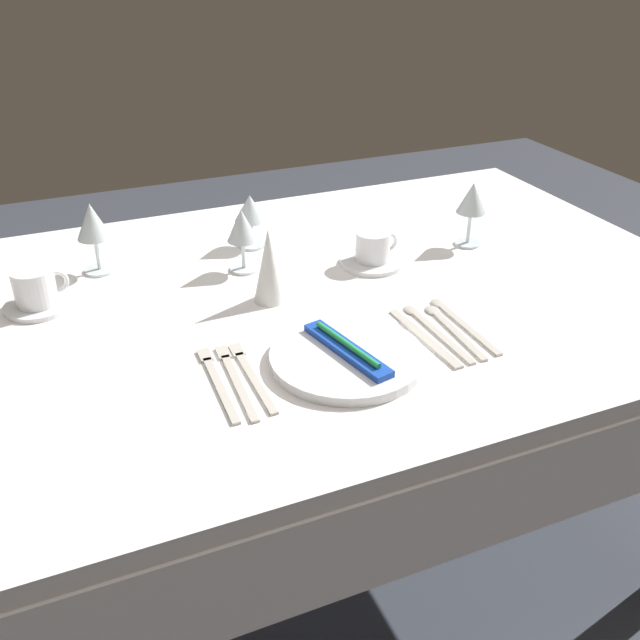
% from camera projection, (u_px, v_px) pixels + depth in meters
% --- Properties ---
extents(ground_plane, '(6.00, 6.00, 0.00)m').
position_uv_depth(ground_plane, '(291.00, 554.00, 1.80)').
color(ground_plane, '#383D47').
extents(dining_table, '(1.80, 1.11, 0.74)m').
position_uv_depth(dining_table, '(285.00, 332.00, 1.47)').
color(dining_table, white).
rests_on(dining_table, ground).
extents(dinner_plate, '(0.27, 0.27, 0.02)m').
position_uv_depth(dinner_plate, '(347.00, 357.00, 1.22)').
color(dinner_plate, white).
rests_on(dinner_plate, dining_table).
extents(toothbrush_package, '(0.08, 0.21, 0.02)m').
position_uv_depth(toothbrush_package, '(347.00, 349.00, 1.21)').
color(toothbrush_package, blue).
rests_on(toothbrush_package, dinner_plate).
extents(fork_outer, '(0.02, 0.22, 0.00)m').
position_uv_depth(fork_outer, '(251.00, 374.00, 1.19)').
color(fork_outer, beige).
rests_on(fork_outer, dining_table).
extents(fork_inner, '(0.03, 0.23, 0.00)m').
position_uv_depth(fork_inner, '(235.00, 378.00, 1.18)').
color(fork_inner, beige).
rests_on(fork_inner, dining_table).
extents(fork_salad, '(0.02, 0.23, 0.00)m').
position_uv_depth(fork_salad, '(217.00, 381.00, 1.17)').
color(fork_salad, beige).
rests_on(fork_salad, dining_table).
extents(dinner_knife, '(0.03, 0.23, 0.00)m').
position_uv_depth(dinner_knife, '(425.00, 339.00, 1.29)').
color(dinner_knife, beige).
rests_on(dinner_knife, dining_table).
extents(spoon_soup, '(0.03, 0.23, 0.01)m').
position_uv_depth(spoon_soup, '(430.00, 326.00, 1.33)').
color(spoon_soup, beige).
rests_on(spoon_soup, dining_table).
extents(spoon_dessert, '(0.03, 0.21, 0.01)m').
position_uv_depth(spoon_dessert, '(448.00, 325.00, 1.33)').
color(spoon_dessert, beige).
rests_on(spoon_dessert, dining_table).
extents(spoon_tea, '(0.03, 0.23, 0.01)m').
position_uv_depth(spoon_tea, '(456.00, 319.00, 1.35)').
color(spoon_tea, beige).
rests_on(spoon_tea, dining_table).
extents(saucer_left, '(0.13, 0.13, 0.01)m').
position_uv_depth(saucer_left, '(39.00, 305.00, 1.39)').
color(saucer_left, white).
rests_on(saucer_left, dining_table).
extents(coffee_cup_left, '(0.11, 0.08, 0.07)m').
position_uv_depth(coffee_cup_left, '(35.00, 287.00, 1.37)').
color(coffee_cup_left, white).
rests_on(coffee_cup_left, saucer_left).
extents(saucer_right, '(0.14, 0.14, 0.01)m').
position_uv_depth(saucer_right, '(372.00, 262.00, 1.57)').
color(saucer_right, white).
rests_on(saucer_right, dining_table).
extents(coffee_cup_right, '(0.10, 0.08, 0.07)m').
position_uv_depth(coffee_cup_right, '(373.00, 246.00, 1.55)').
color(coffee_cup_right, white).
rests_on(coffee_cup_right, saucer_right).
extents(wine_glass_centre, '(0.07, 0.07, 0.16)m').
position_uv_depth(wine_glass_centre, '(93.00, 225.00, 1.49)').
color(wine_glass_centre, silver).
rests_on(wine_glass_centre, dining_table).
extents(wine_glass_left, '(0.07, 0.07, 0.14)m').
position_uv_depth(wine_glass_left, '(242.00, 229.00, 1.50)').
color(wine_glass_left, silver).
rests_on(wine_glass_left, dining_table).
extents(wine_glass_right, '(0.07, 0.07, 0.15)m').
position_uv_depth(wine_glass_right, '(472.00, 201.00, 1.61)').
color(wine_glass_right, silver).
rests_on(wine_glass_right, dining_table).
extents(wine_glass_far, '(0.07, 0.07, 0.12)m').
position_uv_depth(wine_glass_far, '(250.00, 211.00, 1.62)').
color(wine_glass_far, silver).
rests_on(wine_glass_far, dining_table).
extents(napkin_folded, '(0.07, 0.07, 0.15)m').
position_uv_depth(napkin_folded, '(268.00, 264.00, 1.39)').
color(napkin_folded, white).
rests_on(napkin_folded, dining_table).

